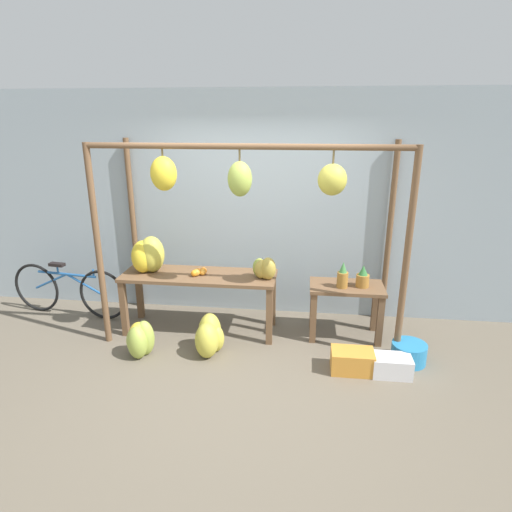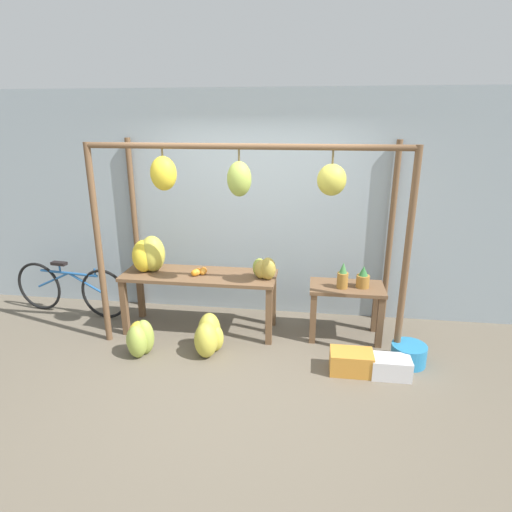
% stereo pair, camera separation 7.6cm
% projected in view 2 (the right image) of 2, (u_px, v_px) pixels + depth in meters
% --- Properties ---
extents(ground_plane, '(20.00, 20.00, 0.00)m').
position_uv_depth(ground_plane, '(237.00, 378.00, 4.25)').
color(ground_plane, '#665B4C').
extents(shop_wall_back, '(8.00, 0.08, 2.80)m').
position_uv_depth(shop_wall_back, '(259.00, 207.00, 5.36)').
color(shop_wall_back, '#99A8B2').
rests_on(shop_wall_back, ground_plane).
extents(stall_awning, '(3.30, 1.14, 2.23)m').
position_uv_depth(stall_awning, '(247.00, 201.00, 4.45)').
color(stall_awning, brown).
rests_on(stall_awning, ground_plane).
extents(display_table_main, '(1.80, 0.58, 0.72)m').
position_uv_depth(display_table_main, '(200.00, 282.00, 5.04)').
color(display_table_main, brown).
rests_on(display_table_main, ground_plane).
extents(display_table_side, '(0.84, 0.48, 0.64)m').
position_uv_depth(display_table_side, '(346.00, 298.00, 4.91)').
color(display_table_side, brown).
rests_on(display_table_side, ground_plane).
extents(banana_pile_on_table, '(0.45, 0.40, 0.43)m').
position_uv_depth(banana_pile_on_table, '(148.00, 255.00, 5.05)').
color(banana_pile_on_table, gold).
rests_on(banana_pile_on_table, display_table_main).
extents(orange_pile, '(0.17, 0.16, 0.09)m').
position_uv_depth(orange_pile, '(199.00, 272.00, 4.96)').
color(orange_pile, orange).
rests_on(orange_pile, display_table_main).
extents(pineapple_cluster, '(0.36, 0.18, 0.30)m').
position_uv_depth(pineapple_cluster, '(354.00, 278.00, 4.78)').
color(pineapple_cluster, '#A3702D').
rests_on(pineapple_cluster, display_table_side).
extents(banana_pile_ground_left, '(0.36, 0.39, 0.40)m').
position_uv_depth(banana_pile_ground_left, '(139.00, 339.00, 4.61)').
color(banana_pile_ground_left, '#9EB247').
rests_on(banana_pile_ground_left, ground_plane).
extents(banana_pile_ground_right, '(0.37, 0.49, 0.43)m').
position_uv_depth(banana_pile_ground_right, '(208.00, 336.00, 4.66)').
color(banana_pile_ground_right, gold).
rests_on(banana_pile_ground_right, ground_plane).
extents(fruit_crate_white, '(0.43, 0.27, 0.23)m').
position_uv_depth(fruit_crate_white, '(351.00, 362.00, 4.32)').
color(fruit_crate_white, orange).
rests_on(fruit_crate_white, ground_plane).
extents(blue_bucket, '(0.36, 0.36, 0.22)m').
position_uv_depth(blue_bucket, '(409.00, 354.00, 4.47)').
color(blue_bucket, teal).
rests_on(blue_bucket, ground_plane).
extents(parked_bicycle, '(1.64, 0.25, 0.71)m').
position_uv_depth(parked_bicycle, '(71.00, 289.00, 5.54)').
color(parked_bicycle, black).
rests_on(parked_bicycle, ground_plane).
extents(papaya_pile, '(0.31, 0.25, 0.26)m').
position_uv_depth(papaya_pile, '(264.00, 269.00, 4.83)').
color(papaya_pile, '#B2993D').
rests_on(papaya_pile, display_table_main).
extents(fruit_crate_purple, '(0.38, 0.25, 0.20)m').
position_uv_depth(fruit_crate_purple, '(391.00, 367.00, 4.25)').
color(fruit_crate_purple, silver).
rests_on(fruit_crate_purple, ground_plane).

